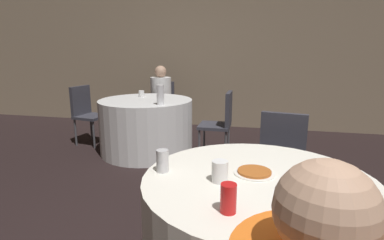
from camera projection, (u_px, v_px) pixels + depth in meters
name	position (u px, v px, depth m)	size (l,w,h in m)	color
wall_back	(257.00, 51.00, 5.28)	(16.00, 0.06, 2.80)	gray
table_far	(146.00, 126.00, 4.16)	(1.27, 1.27, 0.74)	white
chair_near_north	(281.00, 156.00, 2.49)	(0.47, 0.47, 0.88)	#383842
chair_far_west	(86.00, 110.00, 4.51)	(0.47, 0.46, 0.88)	#383842
chair_far_north	(162.00, 103.00, 5.14)	(0.44, 0.44, 0.88)	#383842
chair_far_east	(222.00, 119.00, 3.89)	(0.41, 0.40, 0.88)	#383842
person_white_shirt	(160.00, 100.00, 4.97)	(0.36, 0.51, 1.16)	#33384C
pizza_plate_near	(254.00, 172.00, 1.59)	(0.22, 0.22, 0.02)	white
soda_can_silver	(163.00, 161.00, 1.61)	(0.07, 0.07, 0.12)	silver
soda_can_red	(228.00, 198.00, 1.20)	(0.07, 0.07, 0.12)	red
soda_can_blue	(311.00, 179.00, 1.38)	(0.07, 0.07, 0.12)	#1E38A5
cup_near	(220.00, 171.00, 1.48)	(0.08, 0.08, 0.11)	white
bottle_far	(160.00, 95.00, 3.65)	(0.09, 0.09, 0.24)	white
cup_far	(141.00, 94.00, 4.33)	(0.08, 0.08, 0.09)	white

